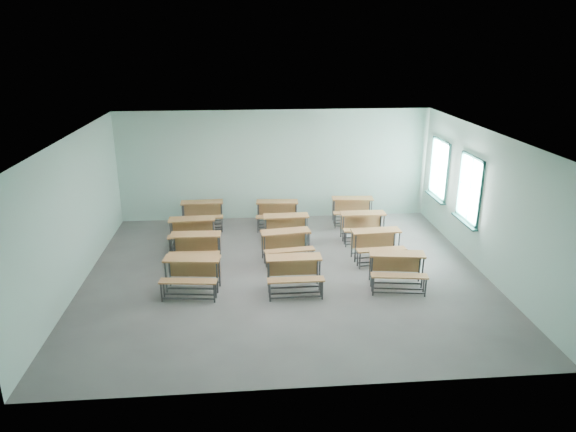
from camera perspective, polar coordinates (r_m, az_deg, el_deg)
name	(u,v)px	position (r m, az deg, el deg)	size (l,w,h in m)	color
room	(290,208)	(11.20, 0.18, 0.93)	(9.04, 8.04, 3.24)	slate
desk_unit_r0c0	(192,270)	(11.00, -10.66, -5.96)	(1.26, 0.92, 0.74)	#9E6739
desk_unit_r0c1	(294,269)	(10.87, 0.68, -5.92)	(1.18, 0.80, 0.74)	#9E6739
desk_unit_r0c2	(397,265)	(11.29, 12.03, -5.38)	(1.28, 0.95, 0.74)	#9E6739
desk_unit_r1c0	(196,245)	(12.29, -10.23, -3.18)	(1.20, 0.83, 0.74)	#9E6739
desk_unit_r1c1	(286,242)	(12.28, -0.19, -2.87)	(1.27, 0.94, 0.74)	#9E6739
desk_unit_r1c2	(377,241)	(12.51, 9.85, -2.75)	(1.23, 0.86, 0.74)	#9E6739
desk_unit_r2c0	(192,229)	(13.34, -10.60, -1.38)	(1.20, 0.82, 0.74)	#9E6739
desk_unit_r2c1	(286,225)	(13.34, -0.18, -1.03)	(1.20, 0.82, 0.74)	#9E6739
desk_unit_r2c2	(363,223)	(13.68, 8.37, -0.72)	(1.18, 0.80, 0.74)	#9E6739
desk_unit_r3c0	(202,211)	(14.66, -9.52, 0.57)	(1.20, 0.83, 0.74)	#9E6739
desk_unit_r3c1	(277,210)	(14.50, -1.21, 0.64)	(1.23, 0.87, 0.74)	#9E6739
desk_unit_r3c2	(353,207)	(14.92, 7.20, 1.03)	(1.23, 0.88, 0.74)	#9E6739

